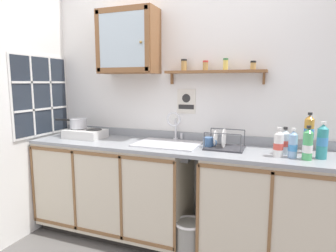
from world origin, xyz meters
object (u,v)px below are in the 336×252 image
object	(u,v)px
sink	(168,146)
wall_cabinet	(128,42)
mug	(209,142)
hot_plate_stove	(85,134)
bottle_water_blue_5	(293,145)
dish_rack	(224,145)
saucepan	(78,123)
bottle_water_clear_4	(285,142)
bottle_detergent_teal_3	(322,141)
bottle_opaque_white_2	(278,144)
warning_sign	(186,101)
bottle_soda_green_0	(308,145)
trash_bin	(189,240)
bottle_juice_amber_1	(309,134)

from	to	relation	value
sink	wall_cabinet	distance (m)	1.08
mug	hot_plate_stove	bearing A→B (deg)	-179.20
hot_plate_stove	mug	xyz separation A→B (m)	(1.27, 0.02, 0.00)
bottle_water_blue_5	dish_rack	bearing A→B (deg)	167.48
saucepan	dish_rack	xyz separation A→B (m)	(1.50, 0.01, -0.11)
saucepan	bottle_water_blue_5	distance (m)	2.04
mug	bottle_water_clear_4	bearing A→B (deg)	-1.43
bottle_detergent_teal_3	mug	size ratio (longest dim) A/B	2.24
bottle_detergent_teal_3	bottle_opaque_white_2	bearing A→B (deg)	-170.04
bottle_detergent_teal_3	warning_sign	xyz separation A→B (m)	(-1.15, 0.32, 0.25)
saucepan	bottle_soda_green_0	distance (m)	2.14
bottle_water_blue_5	mug	distance (m)	0.68
hot_plate_stove	mug	world-z (taller)	hot_plate_stove
bottle_water_clear_4	warning_sign	distance (m)	0.98
bottle_soda_green_0	trash_bin	size ratio (longest dim) A/B	0.72
bottle_water_blue_5	dish_rack	distance (m)	0.55
sink	saucepan	distance (m)	1.01
hot_plate_stove	saucepan	distance (m)	0.14
bottle_juice_amber_1	bottle_detergent_teal_3	bearing A→B (deg)	-62.70
hot_plate_stove	bottle_water_blue_5	distance (m)	1.94
saucepan	mug	world-z (taller)	saucepan
saucepan	wall_cabinet	bearing A→B (deg)	12.49
bottle_water_clear_4	bottle_water_blue_5	bearing A→B (deg)	-60.16
saucepan	warning_sign	world-z (taller)	warning_sign
bottle_juice_amber_1	wall_cabinet	world-z (taller)	wall_cabinet
hot_plate_stove	saucepan	size ratio (longest dim) A/B	1.12
saucepan	trash_bin	world-z (taller)	saucepan
bottle_juice_amber_1	mug	size ratio (longest dim) A/B	2.63
warning_sign	bottle_detergent_teal_3	bearing A→B (deg)	-15.35
bottle_water_clear_4	wall_cabinet	size ratio (longest dim) A/B	0.36
saucepan	warning_sign	xyz separation A→B (m)	(1.09, 0.25, 0.23)
sink	trash_bin	distance (m)	0.82
bottle_juice_amber_1	warning_sign	world-z (taller)	warning_sign
bottle_juice_amber_1	mug	bearing A→B (deg)	-173.58
bottle_juice_amber_1	wall_cabinet	size ratio (longest dim) A/B	0.54
sink	bottle_water_blue_5	size ratio (longest dim) A/B	2.58
wall_cabinet	trash_bin	distance (m)	1.89
bottle_juice_amber_1	trash_bin	xyz separation A→B (m)	(-0.88, -0.31, -0.92)
sink	bottle_juice_amber_1	xyz separation A→B (m)	(1.16, 0.08, 0.18)
bottle_detergent_teal_3	dish_rack	distance (m)	0.75
hot_plate_stove	bottle_juice_amber_1	bearing A→B (deg)	2.95
warning_sign	trash_bin	distance (m)	1.25
bottle_opaque_white_2	trash_bin	world-z (taller)	bottle_opaque_white_2
sink	warning_sign	distance (m)	0.48
bottle_detergent_teal_3	bottle_water_clear_4	world-z (taller)	bottle_detergent_teal_3
bottle_soda_green_0	bottle_detergent_teal_3	size ratio (longest dim) A/B	0.91
sink	bottle_detergent_teal_3	distance (m)	1.25
bottle_water_blue_5	trash_bin	distance (m)	1.16
sink	mug	size ratio (longest dim) A/B	4.67
saucepan	wall_cabinet	world-z (taller)	wall_cabinet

